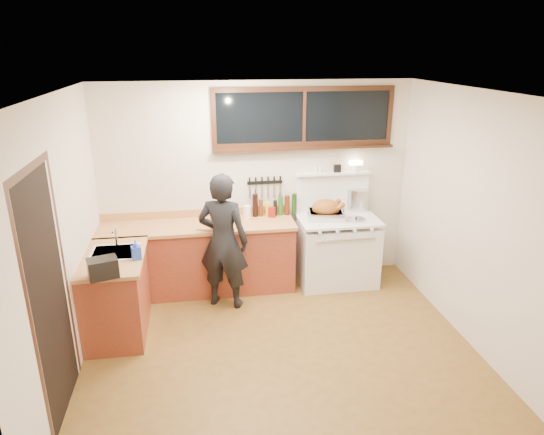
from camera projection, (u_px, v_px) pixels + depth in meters
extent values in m
cube|color=brown|center=(280.00, 348.00, 5.08)|extent=(4.00, 3.50, 0.02)
cube|color=beige|center=(257.00, 183.00, 6.30)|extent=(4.00, 0.05, 2.60)
cube|color=beige|center=(332.00, 335.00, 2.99)|extent=(4.00, 0.05, 2.60)
cube|color=beige|center=(59.00, 245.00, 4.34)|extent=(0.05, 3.50, 2.60)
cube|color=beige|center=(476.00, 221.00, 4.95)|extent=(0.05, 3.50, 2.60)
cube|color=white|center=(282.00, 90.00, 4.20)|extent=(4.00, 3.50, 0.05)
cube|color=maroon|center=(199.00, 259.00, 6.16)|extent=(2.40, 0.60, 0.86)
cube|color=#C1854C|center=(197.00, 226.00, 6.00)|extent=(2.44, 0.64, 0.04)
cube|color=#C1854C|center=(196.00, 213.00, 6.26)|extent=(2.40, 0.03, 0.10)
sphere|color=#B78C38|center=(112.00, 253.00, 5.66)|extent=(0.03, 0.03, 0.03)
sphere|color=#B78C38|center=(155.00, 250.00, 5.74)|extent=(0.03, 0.03, 0.03)
sphere|color=#B78C38|center=(198.00, 248.00, 5.81)|extent=(0.03, 0.03, 0.03)
sphere|color=#B78C38|center=(239.00, 245.00, 5.89)|extent=(0.03, 0.03, 0.03)
sphere|color=#B78C38|center=(276.00, 243.00, 5.96)|extent=(0.03, 0.03, 0.03)
cube|color=maroon|center=(117.00, 295.00, 5.26)|extent=(0.60, 1.05, 0.86)
cube|color=#C1854C|center=(113.00, 257.00, 5.11)|extent=(0.64, 1.09, 0.04)
cube|color=white|center=(115.00, 258.00, 5.20)|extent=(0.45, 0.40, 0.14)
cube|color=white|center=(115.00, 252.00, 5.17)|extent=(0.50, 0.45, 0.01)
cylinder|color=silver|center=(116.00, 236.00, 5.30)|extent=(0.02, 0.02, 0.24)
cylinder|color=silver|center=(114.00, 229.00, 5.19)|extent=(0.02, 0.18, 0.02)
cube|color=white|center=(336.00, 253.00, 6.40)|extent=(1.00, 0.70, 0.82)
cube|color=white|center=(338.00, 219.00, 6.24)|extent=(1.02, 0.72, 0.03)
cube|color=white|center=(344.00, 255.00, 6.04)|extent=(0.88, 0.02, 0.46)
cylinder|color=silver|center=(346.00, 240.00, 5.94)|extent=(0.75, 0.02, 0.02)
cylinder|color=white|center=(320.00, 233.00, 5.86)|extent=(0.04, 0.03, 0.04)
cylinder|color=white|center=(337.00, 232.00, 5.90)|extent=(0.04, 0.03, 0.04)
cylinder|color=white|center=(355.00, 231.00, 5.93)|extent=(0.04, 0.03, 0.04)
cylinder|color=white|center=(372.00, 230.00, 5.96)|extent=(0.04, 0.03, 0.04)
cube|color=white|center=(332.00, 192.00, 6.45)|extent=(1.00, 0.05, 0.50)
cube|color=white|center=(333.00, 173.00, 6.33)|extent=(1.00, 0.12, 0.03)
cylinder|color=white|center=(356.00, 168.00, 6.36)|extent=(0.09, 0.09, 0.09)
cube|color=#FFE5B2|center=(356.00, 163.00, 6.33)|extent=(0.16, 0.08, 0.05)
cube|color=black|center=(337.00, 168.00, 6.32)|extent=(0.09, 0.05, 0.10)
cylinder|color=white|center=(320.00, 169.00, 6.28)|extent=(0.04, 0.04, 0.09)
cylinder|color=white|center=(316.00, 170.00, 6.27)|extent=(0.04, 0.04, 0.09)
cube|color=black|center=(304.00, 117.00, 6.06)|extent=(2.20, 0.01, 0.62)
cube|color=black|center=(305.00, 89.00, 5.95)|extent=(2.32, 0.04, 0.06)
cube|color=black|center=(304.00, 144.00, 6.17)|extent=(2.32, 0.04, 0.06)
cube|color=black|center=(213.00, 119.00, 5.89)|extent=(0.06, 0.04, 0.62)
cube|color=black|center=(390.00, 115.00, 6.23)|extent=(0.06, 0.04, 0.62)
cube|color=black|center=(304.00, 117.00, 6.06)|extent=(0.04, 0.04, 0.62)
cube|color=black|center=(304.00, 148.00, 6.14)|extent=(2.32, 0.13, 0.03)
cube|color=black|center=(51.00, 300.00, 3.92)|extent=(0.01, 0.86, 2.10)
cube|color=black|center=(33.00, 332.00, 3.46)|extent=(0.01, 0.07, 2.10)
cube|color=black|center=(66.00, 273.00, 4.37)|extent=(0.01, 0.07, 2.10)
cube|color=black|center=(29.00, 169.00, 3.55)|extent=(0.01, 1.04, 0.07)
cube|color=black|center=(265.00, 182.00, 6.27)|extent=(0.46, 0.02, 0.04)
cube|color=silver|center=(250.00, 192.00, 6.26)|extent=(0.02, 0.00, 0.18)
cube|color=black|center=(250.00, 181.00, 6.22)|extent=(0.02, 0.02, 0.10)
cube|color=silver|center=(256.00, 191.00, 6.27)|extent=(0.02, 0.00, 0.18)
cube|color=black|center=(256.00, 181.00, 6.23)|extent=(0.02, 0.02, 0.10)
cube|color=silver|center=(262.00, 191.00, 6.29)|extent=(0.02, 0.00, 0.18)
cube|color=black|center=(262.00, 181.00, 6.24)|extent=(0.02, 0.02, 0.10)
cube|color=silver|center=(268.00, 191.00, 6.30)|extent=(0.03, 0.00, 0.18)
cube|color=black|center=(268.00, 180.00, 6.25)|extent=(0.02, 0.02, 0.10)
cube|color=silver|center=(274.00, 190.00, 6.31)|extent=(0.03, 0.00, 0.18)
cube|color=black|center=(274.00, 180.00, 6.26)|extent=(0.02, 0.02, 0.10)
cube|color=silver|center=(280.00, 190.00, 6.32)|extent=(0.03, 0.00, 0.18)
cube|color=black|center=(280.00, 180.00, 6.28)|extent=(0.02, 0.02, 0.10)
imported|color=black|center=(223.00, 241.00, 5.67)|extent=(0.71, 0.59, 1.65)
imported|color=blue|center=(136.00, 250.00, 4.99)|extent=(0.12, 0.12, 0.21)
cube|color=black|center=(103.00, 268.00, 4.60)|extent=(0.32, 0.26, 0.19)
cube|color=#C1854C|center=(218.00, 227.00, 5.90)|extent=(0.54, 0.48, 0.02)
ellipsoid|color=#94521A|center=(218.00, 222.00, 5.88)|extent=(0.29, 0.25, 0.14)
sphere|color=#94521A|center=(227.00, 218.00, 5.94)|extent=(0.06, 0.06, 0.06)
sphere|color=#94521A|center=(228.00, 221.00, 5.84)|extent=(0.06, 0.06, 0.06)
cube|color=silver|center=(326.00, 215.00, 6.20)|extent=(0.51, 0.42, 0.10)
cube|color=#3F3F42|center=(326.00, 212.00, 6.18)|extent=(0.45, 0.36, 0.03)
torus|color=silver|center=(308.00, 212.00, 6.14)|extent=(0.03, 0.10, 0.10)
torus|color=silver|center=(344.00, 210.00, 6.22)|extent=(0.03, 0.10, 0.10)
ellipsoid|color=#94521A|center=(326.00, 208.00, 6.17)|extent=(0.40, 0.33, 0.23)
cylinder|color=#94521A|center=(337.00, 208.00, 6.10)|extent=(0.13, 0.08, 0.10)
sphere|color=#94521A|center=(342.00, 205.00, 6.10)|extent=(0.07, 0.07, 0.07)
cylinder|color=#94521A|center=(333.00, 204.00, 6.26)|extent=(0.13, 0.08, 0.10)
sphere|color=#94521A|center=(338.00, 201.00, 6.26)|extent=(0.07, 0.07, 0.07)
cylinder|color=silver|center=(358.00, 199.00, 6.52)|extent=(0.34, 0.34, 0.29)
cylinder|color=silver|center=(334.00, 209.00, 6.37)|extent=(0.20, 0.20, 0.11)
cylinder|color=black|center=(328.00, 204.00, 6.45)|extent=(0.08, 0.15, 0.02)
cylinder|color=silver|center=(356.00, 219.00, 6.14)|extent=(0.24, 0.24, 0.02)
sphere|color=black|center=(356.00, 218.00, 6.13)|extent=(0.03, 0.03, 0.03)
cube|color=maroon|center=(272.00, 212.00, 6.24)|extent=(0.11, 0.10, 0.13)
cylinder|color=white|center=(247.00, 213.00, 6.15)|extent=(0.11, 0.11, 0.18)
cylinder|color=black|center=(255.00, 205.00, 6.24)|extent=(0.07, 0.07, 0.30)
cylinder|color=black|center=(261.00, 208.00, 6.26)|extent=(0.06, 0.06, 0.22)
cylinder|color=black|center=(268.00, 209.00, 6.28)|extent=(0.06, 0.06, 0.18)
cylinder|color=black|center=(275.00, 208.00, 6.29)|extent=(0.05, 0.05, 0.20)
cylinder|color=black|center=(280.00, 206.00, 6.30)|extent=(0.06, 0.06, 0.25)
cylinder|color=black|center=(287.00, 205.00, 6.31)|extent=(0.07, 0.07, 0.26)
cylinder|color=black|center=(294.00, 204.00, 6.32)|extent=(0.06, 0.06, 0.28)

